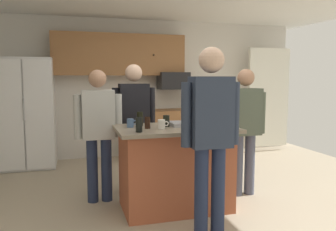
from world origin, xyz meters
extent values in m
plane|color=#B7A88E|center=(0.00, 0.00, 0.00)|extent=(7.04, 7.04, 0.00)
cube|color=silver|center=(0.00, 2.80, 1.30)|extent=(6.40, 0.10, 2.60)
cube|color=white|center=(2.60, 2.40, 1.10)|extent=(0.90, 0.06, 2.00)
cube|color=#936038|center=(-0.40, 2.60, 1.92)|extent=(2.40, 0.35, 0.75)
sphere|color=#4C3823|center=(0.20, 2.41, 1.93)|extent=(0.04, 0.04, 0.04)
cube|color=#936038|center=(0.60, 2.48, 0.45)|extent=(1.80, 0.60, 0.90)
sphere|color=#4C3823|center=(1.05, 2.17, 0.45)|extent=(0.04, 0.04, 0.04)
cube|color=white|center=(-2.00, 2.40, 0.92)|extent=(0.88, 0.70, 1.83)
cube|color=white|center=(-2.22, 2.03, 0.92)|extent=(0.42, 0.04, 1.75)
cube|color=white|center=(-1.78, 2.03, 0.92)|extent=(0.42, 0.04, 1.75)
cylinder|color=#B2B2B7|center=(-2.00, 2.00, 1.01)|extent=(0.02, 0.02, 0.35)
cube|color=black|center=(0.60, 2.50, 1.45)|extent=(0.56, 0.40, 0.32)
cube|color=#AD5638|center=(-0.15, -0.05, 0.46)|extent=(1.20, 0.72, 0.91)
cube|color=gray|center=(-0.15, -0.05, 0.93)|extent=(1.34, 0.86, 0.04)
cylinder|color=#232D4C|center=(-0.57, 0.68, 0.41)|extent=(0.13, 0.13, 0.82)
cylinder|color=#232D4C|center=(-0.40, 0.68, 0.41)|extent=(0.13, 0.13, 0.82)
cube|color=black|center=(-0.49, 0.68, 1.12)|extent=(0.38, 0.22, 0.61)
sphere|color=beige|center=(-0.49, 0.68, 1.57)|extent=(0.22, 0.22, 0.22)
cylinder|color=black|center=(-0.73, 0.68, 1.10)|extent=(0.09, 0.09, 0.55)
cylinder|color=black|center=(-0.25, 0.68, 1.10)|extent=(0.09, 0.09, 0.55)
cylinder|color=#232D4C|center=(-0.13, -0.83, 0.43)|extent=(0.13, 0.13, 0.87)
cylinder|color=#232D4C|center=(0.04, -0.83, 0.43)|extent=(0.13, 0.13, 0.87)
cube|color=#2D384C|center=(-0.04, -0.83, 1.19)|extent=(0.38, 0.22, 0.65)
sphere|color=beige|center=(-0.04, -0.83, 1.67)|extent=(0.24, 0.24, 0.24)
cylinder|color=#2D384C|center=(-0.28, -0.83, 1.18)|extent=(0.09, 0.09, 0.59)
cylinder|color=#2D384C|center=(0.20, -0.83, 1.18)|extent=(0.09, 0.09, 0.59)
cylinder|color=#232D4C|center=(-1.05, 0.41, 0.39)|extent=(0.13, 0.13, 0.78)
cylinder|color=#232D4C|center=(-0.88, 0.41, 0.39)|extent=(0.13, 0.13, 0.78)
cube|color=#B7B7B2|center=(-0.97, 0.41, 1.07)|extent=(0.38, 0.22, 0.58)
sphere|color=tan|center=(-0.97, 0.41, 1.50)|extent=(0.21, 0.21, 0.21)
cylinder|color=#B7B7B2|center=(-1.21, 0.41, 1.05)|extent=(0.09, 0.09, 0.53)
cylinder|color=#B7B7B2|center=(-0.73, 0.41, 1.05)|extent=(0.09, 0.09, 0.53)
cylinder|color=#4C5166|center=(0.75, 0.14, 0.39)|extent=(0.13, 0.13, 0.79)
cylinder|color=#4C5166|center=(0.92, 0.14, 0.39)|extent=(0.13, 0.13, 0.79)
cube|color=#4C5647|center=(0.84, 0.14, 1.08)|extent=(0.38, 0.22, 0.59)
sphere|color=tan|center=(0.84, 0.14, 1.51)|extent=(0.21, 0.21, 0.21)
cylinder|color=#4C5647|center=(0.60, 0.14, 1.06)|extent=(0.09, 0.09, 0.53)
cylinder|color=#4C5647|center=(1.08, 0.14, 1.06)|extent=(0.09, 0.09, 0.53)
cylinder|color=black|center=(-0.61, -0.30, 1.03)|extent=(0.07, 0.07, 0.15)
cylinder|color=black|center=(0.35, -0.11, 1.02)|extent=(0.07, 0.07, 0.14)
cylinder|color=black|center=(-0.51, 0.15, 1.03)|extent=(0.07, 0.07, 0.16)
cylinder|color=white|center=(-0.33, -0.15, 1.00)|extent=(0.08, 0.08, 0.10)
torus|color=white|center=(-0.28, -0.15, 1.01)|extent=(0.06, 0.01, 0.06)
cylinder|color=#4C6B99|center=(-0.64, 0.06, 1.00)|extent=(0.08, 0.08, 0.10)
torus|color=#4C6B99|center=(-0.59, 0.06, 1.00)|extent=(0.06, 0.01, 0.06)
cylinder|color=black|center=(-0.48, -0.09, 1.02)|extent=(0.06, 0.06, 0.13)
cylinder|color=black|center=(-0.24, -0.01, 1.02)|extent=(0.07, 0.07, 0.13)
cube|color=#B7B7BC|center=(0.04, 0.03, 0.96)|extent=(0.44, 0.30, 0.02)
cube|color=#A8A8AD|center=(0.04, 0.03, 0.98)|extent=(0.44, 0.30, 0.02)
camera|label=1|loc=(-1.27, -3.69, 1.51)|focal=36.20mm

